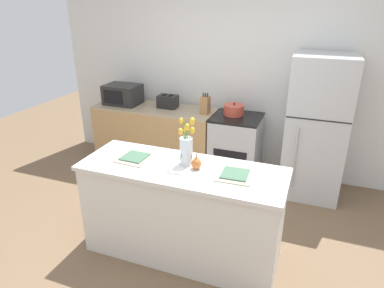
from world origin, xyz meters
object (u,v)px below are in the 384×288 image
Objects in this scene: flower_vase at (186,147)px; pear_figurine at (196,163)px; refrigerator at (317,128)px; stove_range at (236,149)px; plate_setting_left at (135,157)px; plate_setting_right at (235,175)px; knife_block at (205,105)px; toaster at (168,101)px; microwave at (123,94)px; cooking_pot at (234,110)px.

flower_vase reaches higher than pear_figurine.
refrigerator reaches higher than flower_vase.
pear_figurine is at bearing -120.23° from refrigerator.
plate_setting_left is (-0.57, -1.58, 0.47)m from stove_range.
plate_setting_left is 1.00× the size of plate_setting_right.
knife_block is at bearing 106.08° from pear_figurine.
pear_figurine is 1.92m from toaster.
plate_setting_right is 0.64× the size of microwave.
microwave is 1.78× the size of knife_block.
microwave is at bearing -177.87° from cooking_pot.
stove_range is 3.14× the size of toaster.
toaster is (-0.42, 1.63, 0.05)m from plate_setting_left.
pear_figurine is at bearing -58.25° from toaster.
pear_figurine reaches higher than stove_range.
microwave reaches higher than plate_setting_left.
refrigerator is 3.85× the size of flower_vase.
cooking_pot is at bearing 176.75° from refrigerator.
plate_setting_right is at bearing -0.63° from pear_figurine.
pear_figurine is at bearing -27.60° from flower_vase.
flower_vase is 2.18m from microwave.
plate_setting_left and plate_setting_right have the same top height.
refrigerator is at bearing 0.04° from stove_range.
plate_setting_right is (0.93, 0.00, 0.00)m from plate_setting_left.
pear_figurine is 0.52× the size of knife_block.
cooking_pot is 0.98× the size of knife_block.
refrigerator reaches higher than cooking_pot.
toaster is at bearing 178.55° from refrigerator.
plate_setting_left is at bearing -95.20° from knife_block.
cooking_pot is (-0.43, 1.64, 0.03)m from plate_setting_right.
plate_setting_left is at bearing -107.02° from cooking_pot.
flower_vase is 1.81m from toaster.
plate_setting_right is 1.17× the size of cooking_pot.
plate_setting_right is (-0.58, -1.59, 0.07)m from refrigerator.
flower_vase is at bearing -44.25° from microwave.
microwave is at bearing -179.97° from refrigerator.
plate_setting_left is 1.17× the size of cooking_pot.
pear_figurine is at bearing -43.32° from microwave.
toaster reaches higher than plate_setting_left.
cooking_pot is at bearing 2.13° from microwave.
refrigerator reaches higher than pear_figurine.
refrigerator is 6.40× the size of cooking_pot.
toaster reaches higher than stove_range.
microwave is at bearing 135.75° from flower_vase.
knife_block is (-1.37, -0.02, 0.14)m from refrigerator.
knife_block is at bearing -6.74° from toaster.
plate_setting_left is 1.58m from knife_block.
refrigerator reaches higher than stove_range.
knife_block reaches higher than stove_range.
microwave is (-0.67, -0.05, 0.05)m from toaster.
stove_range is 0.51m from cooking_pot.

